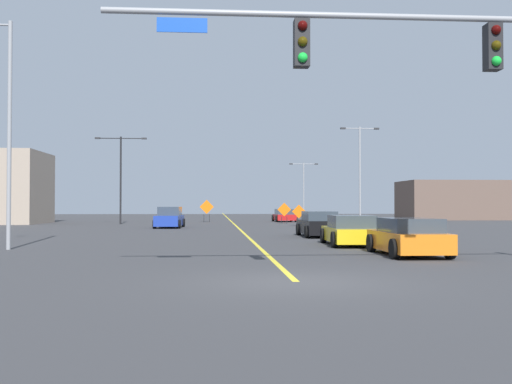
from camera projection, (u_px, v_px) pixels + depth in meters
ground at (296, 282)px, 12.95m from camera, size 194.67×194.67×0.00m
road_centre_stripe at (230, 220)px, 66.87m from camera, size 0.16×108.15×0.01m
traffic_signal_assembly at (485, 66)px, 13.35m from camera, size 13.20×0.44×6.42m
street_lamp_far_right at (121, 171)px, 51.72m from camera, size 4.47×0.24×7.67m
street_lamp_mid_right at (360, 167)px, 50.40m from camera, size 3.35×0.24×8.36m
street_lamp_far_left at (5, 123)px, 22.36m from camera, size 2.11×0.24×8.67m
street_lamp_near_right at (304, 185)px, 77.08m from camera, size 3.76×0.24×7.18m
construction_sign_left_shoulder at (299, 213)px, 47.15m from camera, size 1.08×0.26×1.71m
construction_sign_left_lane at (207, 208)px, 58.15m from camera, size 1.39×0.17×2.19m
construction_sign_right_shoulder at (284, 210)px, 53.74m from camera, size 1.23×0.24×1.89m
car_black_distant at (319, 224)px, 31.38m from camera, size 1.93×4.37×1.35m
car_yellow_approaching at (351, 231)px, 24.67m from camera, size 2.21×4.38×1.25m
car_blue_far at (170, 218)px, 43.67m from camera, size 2.12×4.64×1.55m
car_orange_near at (408, 237)px, 19.74m from camera, size 2.02×4.11×1.24m
car_red_mid at (284, 215)px, 59.62m from camera, size 2.24×4.06×1.27m
roadside_building_east at (451, 200)px, 67.88m from camera, size 10.96×7.11×4.43m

